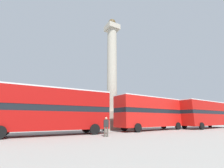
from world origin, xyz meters
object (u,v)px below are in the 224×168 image
Objects in this scene: equestrian_statue at (145,118)px; pedestrian_near_lamp at (106,126)px; street_lamp at (104,109)px; bus_c at (53,109)px; bus_b at (152,112)px; bus_a at (205,113)px; monument_column at (112,92)px.

pedestrian_near_lamp is at bearing -129.27° from equestrian_statue.
bus_c is at bearing -162.79° from street_lamp.
equestrian_statue reaches higher than bus_c.
equestrian_statue is (5.91, 7.85, -0.66)m from bus_b.
bus_b reaches higher than bus_c.
bus_a is 17.29m from street_lamp.
bus_c is (-12.76, 0.05, -0.01)m from bus_b.
monument_column reaches higher than bus_a.
pedestrian_near_lamp is (-14.81, -11.25, -0.85)m from equestrian_statue.
street_lamp is at bearing -134.78° from monument_column.
bus_c reaches higher than bus_a.
equestrian_statue is 1.25× the size of street_lamp.
equestrian_statue is at bearing 17.24° from monument_column.
street_lamp is at bearing -141.05° from equestrian_statue.
pedestrian_near_lamp is (-8.90, -3.39, -1.51)m from bus_b.
monument_column is 10.48m from equestrian_statue.
bus_b is 1.80× the size of equestrian_statue.
street_lamp reaches higher than bus_c.
monument_column is 6.81m from bus_b.
equestrian_statue is (-4.77, 9.12, -0.64)m from bus_a.
street_lamp is 6.31m from pedestrian_near_lamp.
bus_a is (14.07, -6.24, -3.22)m from monument_column.
monument_column reaches higher than pedestrian_near_lamp.
bus_b is 12.76m from bus_c.
monument_column is at bearing -149.25° from equestrian_statue.
monument_column is 11.51× the size of pedestrian_near_lamp.
equestrian_statue is at bearing -125.94° from pedestrian_near_lamp.
bus_b is (-10.68, 1.27, 0.02)m from bus_a.
street_lamp reaches higher than bus_a.
bus_a is 7.12× the size of pedestrian_near_lamp.
bus_a is at bearing -1.30° from bus_c.
monument_column reaches higher than street_lamp.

